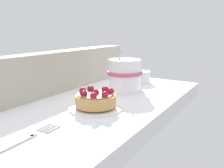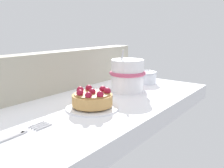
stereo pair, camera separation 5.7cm
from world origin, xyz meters
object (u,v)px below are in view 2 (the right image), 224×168
at_px(coffee_mug, 128,75).
at_px(dessert_plate, 92,107).
at_px(raspberry_tart, 92,98).
at_px(sugar_bowl, 145,77).
at_px(dessert_fork, 13,136).

bearing_deg(coffee_mug, dessert_plate, -172.32).
bearing_deg(raspberry_tart, coffee_mug, 7.70).
bearing_deg(dessert_plate, sugar_bowl, 7.06).
bearing_deg(coffee_mug, sugar_bowl, 6.16).
bearing_deg(dessert_plate, raspberry_tart, -18.41).
bearing_deg(coffee_mug, dessert_fork, -177.08).
bearing_deg(raspberry_tart, sugar_bowl, 7.07).
height_order(dessert_plate, raspberry_tart, raspberry_tart).
bearing_deg(raspberry_tart, dessert_plate, 161.59).
xyz_separation_m(coffee_mug, sugar_bowl, (0.12, 0.01, -0.03)).
relative_size(dessert_plate, raspberry_tart, 1.32).
bearing_deg(sugar_bowl, dessert_fork, -176.27).
relative_size(dessert_fork, sugar_bowl, 1.87).
bearing_deg(dessert_fork, coffee_mug, 2.92).
distance_m(dessert_plate, coffee_mug, 0.19).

